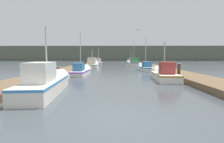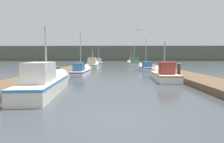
# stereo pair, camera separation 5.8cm
# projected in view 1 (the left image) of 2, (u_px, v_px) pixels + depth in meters

# --- Properties ---
(ground_plane) EXTENTS (200.00, 200.00, 0.00)m
(ground_plane) POSITION_uv_depth(u_px,v_px,m) (118.00, 120.00, 5.22)
(ground_plane) COLOR #3D4449
(dock_left) EXTENTS (2.60, 40.00, 0.38)m
(dock_left) POSITION_uv_depth(u_px,v_px,m) (67.00, 70.00, 21.24)
(dock_left) COLOR brown
(dock_left) RESTS_ON ground_plane
(dock_right) EXTENTS (2.60, 40.00, 0.38)m
(dock_right) POSITION_uv_depth(u_px,v_px,m) (166.00, 70.00, 21.04)
(dock_right) COLOR brown
(dock_right) RESTS_ON ground_plane
(distant_shore_ridge) EXTENTS (120.00, 16.00, 6.05)m
(distant_shore_ridge) POSITION_uv_depth(u_px,v_px,m) (115.00, 54.00, 78.20)
(distant_shore_ridge) COLOR #565B4C
(distant_shore_ridge) RESTS_ON ground_plane
(fishing_boat_0) EXTENTS (1.98, 6.25, 3.78)m
(fishing_boat_0) POSITION_uv_depth(u_px,v_px,m) (47.00, 82.00, 9.28)
(fishing_boat_0) COLOR silver
(fishing_boat_0) RESTS_ON ground_plane
(fishing_boat_1) EXTENTS (1.74, 4.78, 3.50)m
(fishing_boat_1) POSITION_uv_depth(u_px,v_px,m) (163.00, 74.00, 14.07)
(fishing_boat_1) COLOR silver
(fishing_boat_1) RESTS_ON ground_plane
(fishing_boat_2) EXTENTS (1.52, 5.26, 4.72)m
(fishing_boat_2) POSITION_uv_depth(u_px,v_px,m) (82.00, 71.00, 18.19)
(fishing_boat_2) COLOR silver
(fishing_boat_2) RESTS_ON ground_plane
(fishing_boat_3) EXTENTS (1.63, 4.59, 4.74)m
(fishing_boat_3) POSITION_uv_depth(u_px,v_px,m) (145.00, 68.00, 23.02)
(fishing_boat_3) COLOR silver
(fishing_boat_3) RESTS_ON ground_plane
(fishing_boat_4) EXTENTS (1.92, 5.73, 3.43)m
(fishing_boat_4) POSITION_uv_depth(u_px,v_px,m) (93.00, 65.00, 27.74)
(fishing_boat_4) COLOR silver
(fishing_boat_4) RESTS_ON ground_plane
(fishing_boat_5) EXTENTS (1.95, 4.73, 5.05)m
(fishing_boat_5) POSITION_uv_depth(u_px,v_px,m) (134.00, 64.00, 32.85)
(fishing_boat_5) COLOR silver
(fishing_boat_5) RESTS_ON ground_plane
(fishing_boat_6) EXTENTS (1.87, 4.96, 4.46)m
(fishing_boat_6) POSITION_uv_depth(u_px,v_px,m) (98.00, 63.00, 37.35)
(fishing_boat_6) COLOR silver
(fishing_boat_6) RESTS_ON ground_plane
(fishing_boat_7) EXTENTS (1.82, 5.21, 3.75)m
(fishing_boat_7) POSITION_uv_depth(u_px,v_px,m) (131.00, 62.00, 42.42)
(fishing_boat_7) COLOR silver
(fishing_boat_7) RESTS_ON ground_plane
(mooring_piling_0) EXTENTS (0.32, 0.32, 1.01)m
(mooring_piling_0) POSITION_uv_depth(u_px,v_px,m) (59.00, 73.00, 14.86)
(mooring_piling_0) COLOR #473523
(mooring_piling_0) RESTS_ON ground_plane
(mooring_piling_1) EXTENTS (0.26, 0.26, 1.37)m
(mooring_piling_1) POSITION_uv_depth(u_px,v_px,m) (179.00, 72.00, 13.20)
(mooring_piling_1) COLOR #473523
(mooring_piling_1) RESTS_ON ground_plane
(mooring_piling_2) EXTENTS (0.36, 0.36, 1.11)m
(mooring_piling_2) POSITION_uv_depth(u_px,v_px,m) (133.00, 61.00, 48.71)
(mooring_piling_2) COLOR #473523
(mooring_piling_2) RESTS_ON ground_plane
(mooring_piling_3) EXTENTS (0.32, 0.32, 1.25)m
(mooring_piling_3) POSITION_uv_depth(u_px,v_px,m) (85.00, 64.00, 26.88)
(mooring_piling_3) COLOR #473523
(mooring_piling_3) RESTS_ON ground_plane
(channel_buoy) EXTENTS (0.49, 0.49, 0.99)m
(channel_buoy) POSITION_uv_depth(u_px,v_px,m) (116.00, 62.00, 50.79)
(channel_buoy) COLOR red
(channel_buoy) RESTS_ON ground_plane
(seagull_lead) EXTENTS (0.54, 0.36, 0.12)m
(seagull_lead) POSITION_uv_depth(u_px,v_px,m) (139.00, 30.00, 16.98)
(seagull_lead) COLOR white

